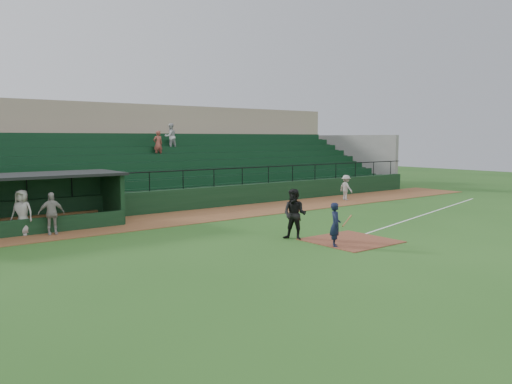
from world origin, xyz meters
TOP-DOWN VIEW (x-y plane):
  - ground at (0.00, 0.00)m, footprint 90.00×90.00m
  - warning_track at (0.00, 8.00)m, footprint 40.00×4.00m
  - home_plate_dirt at (0.00, -1.00)m, footprint 3.00×3.00m
  - foul_line at (8.00, 1.20)m, footprint 17.49×4.44m
  - stadium_structure at (-0.00, 16.46)m, footprint 38.00×13.08m
  - dugout at (-9.75, 9.56)m, footprint 8.90×3.20m
  - batter_at_plate at (-1.25, -1.36)m, footprint 1.14×0.72m
  - umpire at (-1.55, 0.53)m, footprint 1.13×1.21m
  - runner at (9.43, 7.82)m, footprint 0.69×1.08m
  - dugout_player_a at (-8.78, 7.35)m, footprint 1.07×0.57m
  - dugout_player_b at (-9.76, 7.93)m, footprint 1.06×1.05m

SIDE VIEW (x-z plane):
  - ground at x=0.00m, z-range 0.00..0.00m
  - foul_line at x=8.00m, z-range 0.00..0.01m
  - warning_track at x=0.00m, z-range 0.00..0.03m
  - home_plate_dirt at x=0.00m, z-range 0.00..0.03m
  - batter_at_plate at x=-1.25m, z-range 0.00..1.63m
  - runner at x=9.43m, z-range 0.03..1.62m
  - dugout_player_a at x=-8.78m, z-range 0.03..1.77m
  - dugout_player_b at x=-9.76m, z-range 0.03..1.89m
  - umpire at x=-1.55m, z-range 0.00..1.99m
  - dugout at x=-9.75m, z-range 0.12..2.54m
  - stadium_structure at x=0.00m, z-range -0.90..5.50m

